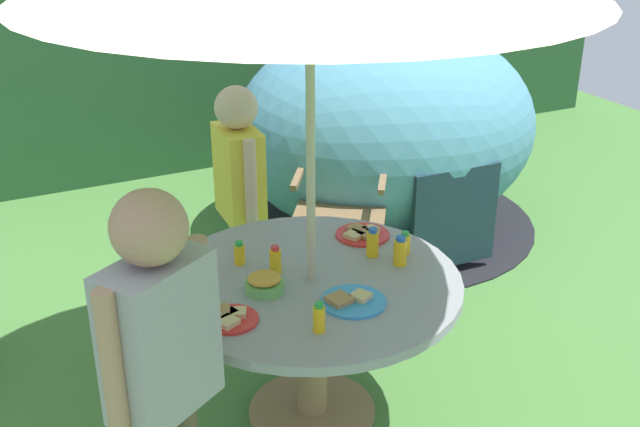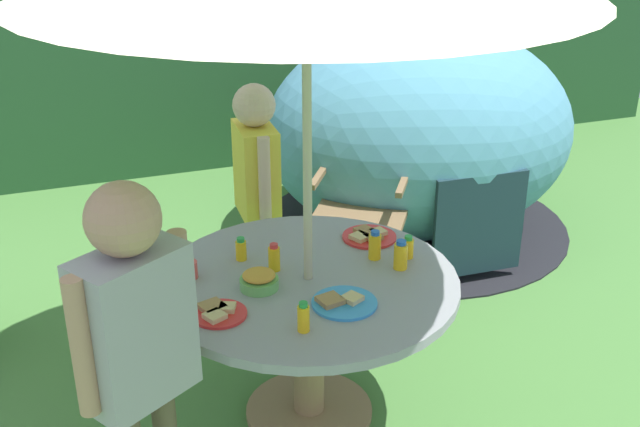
# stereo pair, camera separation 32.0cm
# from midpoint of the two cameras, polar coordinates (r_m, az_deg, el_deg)

# --- Properties ---
(ground_plane) EXTENTS (10.00, 10.00, 0.02)m
(ground_plane) POSITION_cam_midpoint_polar(r_m,az_deg,el_deg) (3.59, -3.23, -14.70)
(ground_plane) COLOR #477A38
(hedge_backdrop) EXTENTS (9.00, 0.70, 1.63)m
(hedge_backdrop) POSITION_cam_midpoint_polar(r_m,az_deg,el_deg) (6.36, -16.24, 10.28)
(hedge_backdrop) COLOR #234C28
(hedge_backdrop) RESTS_ON ground_plane
(garden_table) EXTENTS (1.25, 1.25, 0.69)m
(garden_table) POSITION_cam_midpoint_polar(r_m,az_deg,el_deg) (3.27, -3.45, -7.07)
(garden_table) COLOR #93704C
(garden_table) RESTS_ON ground_plane
(wooden_chair) EXTENTS (0.69, 0.69, 1.01)m
(wooden_chair) POSITION_cam_midpoint_polar(r_m,az_deg,el_deg) (4.43, -0.35, 1.94)
(wooden_chair) COLOR brown
(wooden_chair) RESTS_ON ground_plane
(dome_tent) EXTENTS (2.12, 2.12, 1.36)m
(dome_tent) POSITION_cam_midpoint_polar(r_m,az_deg,el_deg) (5.11, 3.06, 6.27)
(dome_tent) COLOR teal
(dome_tent) RESTS_ON ground_plane
(child_in_yellow_shirt) EXTENTS (0.22, 0.43, 1.27)m
(child_in_yellow_shirt) POSITION_cam_midpoint_polar(r_m,az_deg,el_deg) (3.98, -8.28, 2.83)
(child_in_yellow_shirt) COLOR brown
(child_in_yellow_shirt) RESTS_ON ground_plane
(child_in_grey_shirt) EXTENTS (0.41, 0.36, 1.39)m
(child_in_grey_shirt) POSITION_cam_midpoint_polar(r_m,az_deg,el_deg) (2.55, -15.29, -8.94)
(child_in_grey_shirt) COLOR brown
(child_in_grey_shirt) RESTS_ON ground_plane
(snack_bowl) EXTENTS (0.16, 0.16, 0.08)m
(snack_bowl) POSITION_cam_midpoint_polar(r_m,az_deg,el_deg) (3.11, -7.07, -5.19)
(snack_bowl) COLOR #66B259
(snack_bowl) RESTS_ON garden_table
(plate_mid_right) EXTENTS (0.25, 0.25, 0.03)m
(plate_mid_right) POSITION_cam_midpoint_polar(r_m,az_deg,el_deg) (3.54, 0.55, -1.56)
(plate_mid_right) COLOR red
(plate_mid_right) RESTS_ON garden_table
(plate_far_left) EXTENTS (0.26, 0.26, 0.03)m
(plate_far_left) POSITION_cam_midpoint_polar(r_m,az_deg,el_deg) (3.02, -0.68, -6.51)
(plate_far_left) COLOR #338CD8
(plate_far_left) RESTS_ON garden_table
(plate_near_left) EXTENTS (0.21, 0.21, 0.03)m
(plate_near_left) POSITION_cam_midpoint_polar(r_m,az_deg,el_deg) (2.95, -9.80, -7.67)
(plate_near_left) COLOR red
(plate_near_left) RESTS_ON garden_table
(juice_bottle_near_right) EXTENTS (0.05, 0.05, 0.12)m
(juice_bottle_near_right) POSITION_cam_midpoint_polar(r_m,az_deg,el_deg) (3.23, -6.15, -3.51)
(juice_bottle_near_right) COLOR yellow
(juice_bottle_near_right) RESTS_ON garden_table
(juice_bottle_far_right) EXTENTS (0.05, 0.05, 0.10)m
(juice_bottle_far_right) POSITION_cam_midpoint_polar(r_m,az_deg,el_deg) (3.32, -8.71, -3.00)
(juice_bottle_far_right) COLOR yellow
(juice_bottle_far_right) RESTS_ON garden_table
(juice_bottle_center_front) EXTENTS (0.05, 0.05, 0.12)m
(juice_bottle_center_front) POSITION_cam_midpoint_polar(r_m,az_deg,el_deg) (2.83, -3.34, -7.79)
(juice_bottle_center_front) COLOR yellow
(juice_bottle_center_front) RESTS_ON garden_table
(juice_bottle_center_back) EXTENTS (0.06, 0.06, 0.13)m
(juice_bottle_center_back) POSITION_cam_midpoint_polar(r_m,az_deg,el_deg) (3.28, 3.16, -2.87)
(juice_bottle_center_back) COLOR yellow
(juice_bottle_center_back) RESTS_ON garden_table
(juice_bottle_mid_left) EXTENTS (0.05, 0.05, 0.13)m
(juice_bottle_mid_left) POSITION_cam_midpoint_polar(r_m,az_deg,el_deg) (3.35, 1.17, -2.25)
(juice_bottle_mid_left) COLOR yellow
(juice_bottle_mid_left) RESTS_ON garden_table
(juice_bottle_front_edge) EXTENTS (0.05, 0.05, 0.10)m
(juice_bottle_front_edge) POSITION_cam_midpoint_polar(r_m,az_deg,el_deg) (3.38, 3.59, -2.27)
(juice_bottle_front_edge) COLOR yellow
(juice_bottle_front_edge) RESTS_ON garden_table
(cup_near) EXTENTS (0.07, 0.07, 0.07)m
(cup_near) POSITION_cam_midpoint_polar(r_m,az_deg,el_deg) (3.20, -12.35, -4.63)
(cup_near) COLOR #E04C47
(cup_near) RESTS_ON garden_table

